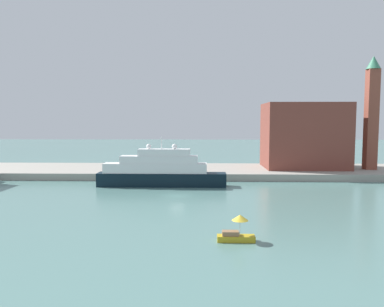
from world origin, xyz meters
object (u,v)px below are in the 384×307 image
(large_yacht, at_px, (160,171))
(small_motorboat, at_px, (237,231))
(parked_car, at_px, (114,167))
(person_figure, at_px, (138,167))
(bell_tower, at_px, (372,110))
(mooring_bollard, at_px, (171,172))
(harbor_building, at_px, (304,136))

(large_yacht, relative_size, small_motorboat, 6.26)
(parked_car, relative_size, person_figure, 2.29)
(small_motorboat, bearing_deg, large_yacht, 109.56)
(large_yacht, relative_size, parked_car, 6.35)
(small_motorboat, distance_m, bell_tower, 63.88)
(bell_tower, bearing_deg, mooring_bollard, -170.56)
(mooring_bollard, bearing_deg, harbor_building, 18.34)
(large_yacht, xyz_separation_m, person_figure, (-6.68, 12.58, -0.60))
(parked_car, bearing_deg, small_motorboat, -62.64)
(parked_car, bearing_deg, large_yacht, -46.17)
(harbor_building, bearing_deg, large_yacht, -151.08)
(harbor_building, xyz_separation_m, mooring_bollard, (-32.15, -10.66, -7.64))
(bell_tower, bearing_deg, parked_car, -177.14)
(large_yacht, bearing_deg, mooring_bollard, 79.12)
(small_motorboat, xyz_separation_m, parked_car, (-24.55, 47.44, 1.02))
(harbor_building, bearing_deg, small_motorboat, -111.82)
(bell_tower, relative_size, person_figure, 15.03)
(harbor_building, relative_size, person_figure, 10.97)
(bell_tower, distance_m, person_figure, 57.00)
(small_motorboat, bearing_deg, mooring_bollard, 104.21)
(parked_car, height_order, person_figure, person_figure)
(bell_tower, distance_m, parked_car, 62.43)
(small_motorboat, bearing_deg, person_figure, 111.90)
(bell_tower, bearing_deg, large_yacht, -162.03)
(bell_tower, bearing_deg, person_figure, -176.69)
(parked_car, bearing_deg, bell_tower, 2.86)
(large_yacht, xyz_separation_m, harbor_building, (33.68, 18.60, 6.51))
(person_figure, xyz_separation_m, mooring_bollard, (8.20, -4.63, -0.52))
(parked_car, bearing_deg, mooring_bollard, -19.20)
(bell_tower, xyz_separation_m, parked_car, (-60.85, -3.04, -13.62))
(mooring_bollard, bearing_deg, large_yacht, -100.88)
(harbor_building, bearing_deg, mooring_bollard, -161.66)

